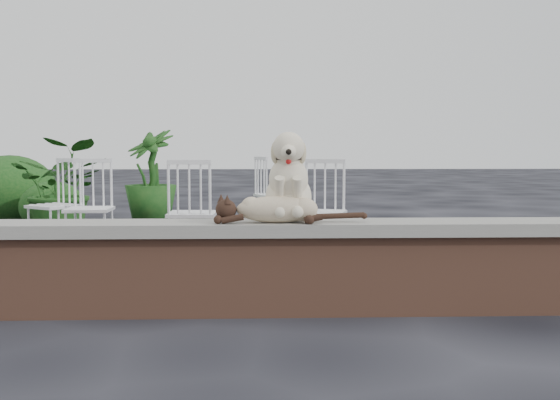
{
  "coord_description": "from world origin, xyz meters",
  "views": [
    {
      "loc": [
        0.53,
        -4.08,
        1.03
      ],
      "look_at": [
        0.68,
        0.2,
        0.7
      ],
      "focal_mm": 41.95,
      "sensor_mm": 36.0,
      "label": 1
    }
  ],
  "objects_px": {
    "dog": "(289,176)",
    "chair_c": "(192,212)",
    "potted_plant_a": "(63,189)",
    "chair_a": "(89,207)",
    "cat": "(277,208)",
    "chair_b": "(54,204)",
    "chair_d": "(321,211)",
    "chair_e": "(275,194)",
    "potted_plant_b": "(150,176)"
  },
  "relations": [
    {
      "from": "dog",
      "to": "chair_c",
      "type": "bearing_deg",
      "value": 117.13
    },
    {
      "from": "chair_c",
      "to": "potted_plant_a",
      "type": "xyz_separation_m",
      "value": [
        -1.65,
        1.74,
        0.11
      ]
    },
    {
      "from": "chair_a",
      "to": "potted_plant_a",
      "type": "xyz_separation_m",
      "value": [
        -0.61,
        1.25,
        0.11
      ]
    },
    {
      "from": "cat",
      "to": "chair_b",
      "type": "height_order",
      "value": "chair_b"
    },
    {
      "from": "cat",
      "to": "chair_c",
      "type": "bearing_deg",
      "value": 113.27
    },
    {
      "from": "cat",
      "to": "chair_c",
      "type": "height_order",
      "value": "chair_c"
    },
    {
      "from": "chair_d",
      "to": "potted_plant_a",
      "type": "xyz_separation_m",
      "value": [
        -2.82,
        1.68,
        0.11
      ]
    },
    {
      "from": "cat",
      "to": "potted_plant_a",
      "type": "height_order",
      "value": "potted_plant_a"
    },
    {
      "from": "chair_e",
      "to": "chair_a",
      "type": "relative_size",
      "value": 1.0
    },
    {
      "from": "potted_plant_a",
      "to": "cat",
      "type": "bearing_deg",
      "value": -56.85
    },
    {
      "from": "chair_a",
      "to": "chair_b",
      "type": "bearing_deg",
      "value": 138.71
    },
    {
      "from": "chair_b",
      "to": "chair_e",
      "type": "bearing_deg",
      "value": 69.52
    },
    {
      "from": "dog",
      "to": "chair_b",
      "type": "relative_size",
      "value": 0.61
    },
    {
      "from": "dog",
      "to": "potted_plant_a",
      "type": "xyz_separation_m",
      "value": [
        -2.44,
        3.46,
        -0.29
      ]
    },
    {
      "from": "chair_d",
      "to": "potted_plant_a",
      "type": "bearing_deg",
      "value": 166.17
    },
    {
      "from": "cat",
      "to": "chair_d",
      "type": "height_order",
      "value": "chair_d"
    },
    {
      "from": "dog",
      "to": "chair_d",
      "type": "relative_size",
      "value": 0.61
    },
    {
      "from": "cat",
      "to": "potted_plant_b",
      "type": "distance_m",
      "value": 5.55
    },
    {
      "from": "dog",
      "to": "cat",
      "type": "distance_m",
      "value": 0.26
    },
    {
      "from": "cat",
      "to": "chair_b",
      "type": "relative_size",
      "value": 1.18
    },
    {
      "from": "chair_b",
      "to": "chair_e",
      "type": "height_order",
      "value": "same"
    },
    {
      "from": "cat",
      "to": "potted_plant_b",
      "type": "bearing_deg",
      "value": 109.73
    },
    {
      "from": "dog",
      "to": "potted_plant_a",
      "type": "bearing_deg",
      "value": 127.83
    },
    {
      "from": "potted_plant_a",
      "to": "dog",
      "type": "bearing_deg",
      "value": -54.84
    },
    {
      "from": "chair_a",
      "to": "potted_plant_a",
      "type": "relative_size",
      "value": 0.81
    },
    {
      "from": "cat",
      "to": "chair_e",
      "type": "xyz_separation_m",
      "value": [
        0.11,
        4.23,
        -0.2
      ]
    },
    {
      "from": "cat",
      "to": "potted_plant_a",
      "type": "distance_m",
      "value": 4.31
    },
    {
      "from": "chair_e",
      "to": "potted_plant_b",
      "type": "distance_m",
      "value": 2.05
    },
    {
      "from": "dog",
      "to": "chair_c",
      "type": "distance_m",
      "value": 1.94
    },
    {
      "from": "chair_a",
      "to": "potted_plant_b",
      "type": "xyz_separation_m",
      "value": [
        0.12,
        2.94,
        0.19
      ]
    },
    {
      "from": "chair_c",
      "to": "potted_plant_b",
      "type": "xyz_separation_m",
      "value": [
        -0.92,
        3.43,
        0.19
      ]
    },
    {
      "from": "chair_e",
      "to": "potted_plant_a",
      "type": "relative_size",
      "value": 0.81
    },
    {
      "from": "chair_a",
      "to": "potted_plant_b",
      "type": "distance_m",
      "value": 2.95
    },
    {
      "from": "cat",
      "to": "chair_a",
      "type": "relative_size",
      "value": 1.18
    },
    {
      "from": "dog",
      "to": "potted_plant_b",
      "type": "distance_m",
      "value": 5.43
    },
    {
      "from": "chair_c",
      "to": "potted_plant_b",
      "type": "height_order",
      "value": "potted_plant_b"
    },
    {
      "from": "dog",
      "to": "potted_plant_b",
      "type": "bearing_deg",
      "value": 111.01
    },
    {
      "from": "chair_b",
      "to": "chair_c",
      "type": "relative_size",
      "value": 1.0
    },
    {
      "from": "chair_e",
      "to": "potted_plant_a",
      "type": "distance_m",
      "value": 2.54
    },
    {
      "from": "chair_e",
      "to": "chair_a",
      "type": "bearing_deg",
      "value": 113.03
    },
    {
      "from": "potted_plant_a",
      "to": "chair_b",
      "type": "bearing_deg",
      "value": -79.54
    },
    {
      "from": "dog",
      "to": "chair_d",
      "type": "bearing_deg",
      "value": 80.46
    },
    {
      "from": "potted_plant_a",
      "to": "chair_c",
      "type": "bearing_deg",
      "value": -46.39
    },
    {
      "from": "chair_d",
      "to": "chair_c",
      "type": "distance_m",
      "value": 1.17
    },
    {
      "from": "chair_b",
      "to": "chair_d",
      "type": "distance_m",
      "value": 2.78
    },
    {
      "from": "cat",
      "to": "potted_plant_b",
      "type": "relative_size",
      "value": 0.85
    },
    {
      "from": "chair_e",
      "to": "potted_plant_b",
      "type": "bearing_deg",
      "value": 36.01
    },
    {
      "from": "dog",
      "to": "chair_d",
      "type": "height_order",
      "value": "dog"
    },
    {
      "from": "dog",
      "to": "chair_a",
      "type": "relative_size",
      "value": 0.61
    },
    {
      "from": "chair_a",
      "to": "chair_e",
      "type": "bearing_deg",
      "value": 43.7
    }
  ]
}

